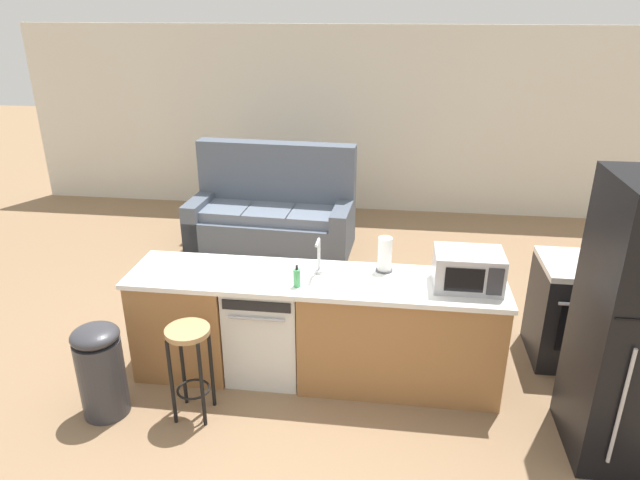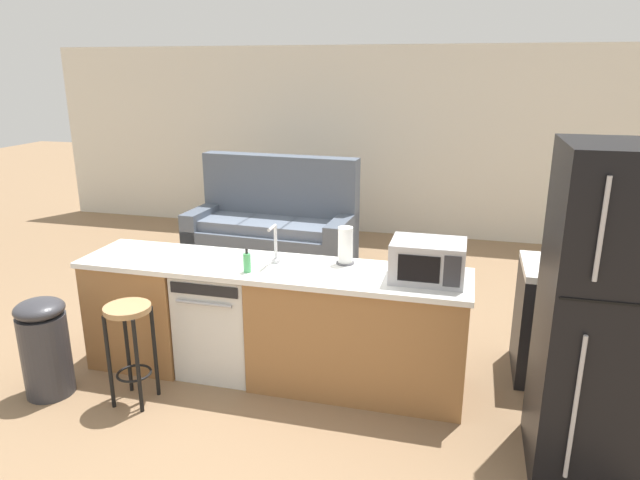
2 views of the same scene
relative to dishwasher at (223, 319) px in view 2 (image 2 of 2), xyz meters
name	(u,v)px [view 2 (image 2 of 2)]	position (x,y,z in m)	size (l,w,h in m)	color
ground_plane	(255,371)	(0.25, 0.00, -0.42)	(24.00, 24.00, 0.00)	#896B4C
wall_back	(380,143)	(0.55, 4.20, 0.88)	(10.00, 0.06, 2.60)	silver
kitchen_counter	(283,326)	(0.49, 0.00, 0.00)	(2.94, 0.66, 0.90)	#9E6B3D
dishwasher	(223,319)	(0.00, 0.00, 0.00)	(0.58, 0.61, 0.84)	silver
stove_range	(569,323)	(2.60, 0.55, 0.03)	(0.76, 0.68, 0.90)	black
refrigerator	(611,319)	(2.60, -0.55, 0.55)	(0.72, 0.73, 1.94)	black
microwave	(428,261)	(1.55, 0.00, 0.62)	(0.50, 0.37, 0.28)	#B7B7BC
sink_faucet	(275,246)	(0.42, 0.07, 0.61)	(0.07, 0.18, 0.30)	silver
paper_towel_roll	(345,246)	(0.93, 0.19, 0.62)	(0.14, 0.14, 0.28)	#4C4C51
soap_bottle	(247,262)	(0.29, -0.17, 0.55)	(0.06, 0.06, 0.18)	#4CB266
kettle	(607,263)	(2.77, 0.42, 0.56)	(0.21, 0.17, 0.19)	#B2B2B7
bar_stool	(130,333)	(-0.43, -0.61, 0.11)	(0.32, 0.32, 0.74)	tan
trash_bin	(45,346)	(-1.10, -0.67, -0.04)	(0.35, 0.35, 0.74)	#333338
couch	(274,228)	(-0.50, 2.67, -0.03)	(2.04, 1.00, 1.27)	#515B6B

